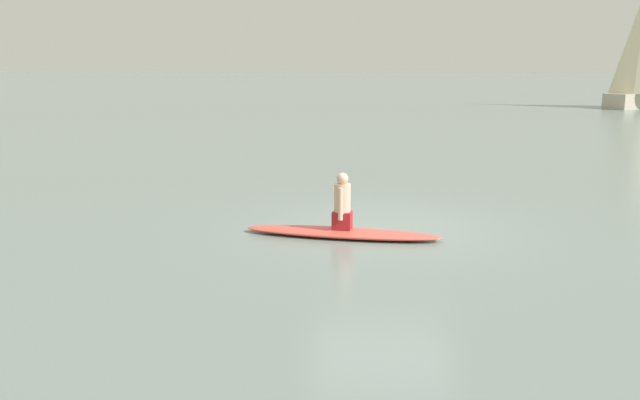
% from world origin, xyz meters
% --- Properties ---
extents(ground_plane, '(400.00, 400.00, 0.00)m').
position_xyz_m(ground_plane, '(0.00, 0.00, 0.00)').
color(ground_plane, slate).
extents(surfboard, '(3.31, 1.22, 0.14)m').
position_xyz_m(surfboard, '(0.72, 0.64, 0.07)').
color(surfboard, '#D84C3F').
rests_on(surfboard, ground).
extents(person_paddler, '(0.35, 0.41, 0.93)m').
position_xyz_m(person_paddler, '(0.72, 0.64, 0.56)').
color(person_paddler, '#A51E23').
rests_on(person_paddler, surfboard).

